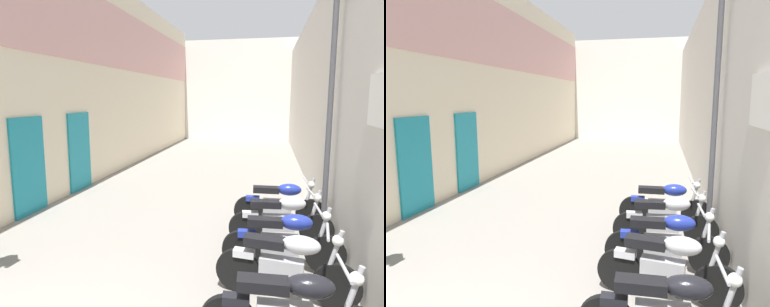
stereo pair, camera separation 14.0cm
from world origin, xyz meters
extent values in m
plane|color=gray|center=(0.00, 8.46, 0.00)|extent=(36.92, 36.92, 0.00)
cube|color=beige|center=(-3.44, 10.46, 3.24)|extent=(0.40, 20.92, 6.48)
cube|color=teal|center=(-3.22, 5.60, 1.10)|extent=(0.06, 1.10, 2.20)
cube|color=teal|center=(-3.22, 7.80, 1.10)|extent=(0.06, 1.10, 2.20)
cube|color=#DBA39E|center=(-3.23, 10.46, 4.67)|extent=(0.04, 20.92, 2.08)
cube|color=beige|center=(3.44, 10.46, 2.67)|extent=(0.40, 20.92, 5.33)
cube|color=white|center=(3.21, 3.00, 2.60)|extent=(0.04, 0.90, 0.60)
cube|color=beige|center=(0.00, 21.92, 3.06)|extent=(9.49, 2.00, 6.11)
ellipsoid|color=black|center=(2.47, 2.19, 0.78)|extent=(0.49, 0.28, 0.24)
cube|color=black|center=(2.01, 2.17, 0.76)|extent=(0.53, 0.24, 0.12)
cylinder|color=#9E9EA3|center=(2.85, 2.21, 0.65)|extent=(0.25, 0.07, 0.77)
cylinder|color=#9E9EA3|center=(2.78, 2.21, 1.00)|extent=(0.06, 0.58, 0.04)
sphere|color=silver|center=(2.90, 2.21, 0.90)|extent=(0.14, 0.14, 0.14)
cube|color=black|center=(1.75, 2.16, 0.56)|extent=(0.29, 0.15, 0.10)
cylinder|color=black|center=(2.91, 3.14, 0.30)|extent=(0.61, 0.16, 0.60)
cylinder|color=black|center=(1.67, 3.30, 0.30)|extent=(0.61, 0.16, 0.60)
cube|color=#9E9EA3|center=(2.24, 3.23, 0.42)|extent=(0.58, 0.27, 0.28)
ellipsoid|color=#B7B7BC|center=(2.47, 3.20, 0.78)|extent=(0.51, 0.32, 0.24)
cube|color=black|center=(2.02, 3.26, 0.76)|extent=(0.54, 0.29, 0.12)
cylinder|color=#9E9EA3|center=(2.84, 3.15, 0.65)|extent=(0.25, 0.09, 0.77)
cylinder|color=#9E9EA3|center=(2.77, 3.16, 1.00)|extent=(0.11, 0.58, 0.04)
sphere|color=silver|center=(2.89, 3.14, 0.90)|extent=(0.14, 0.14, 0.14)
cube|color=#B7B7BC|center=(1.75, 3.29, 0.56)|extent=(0.30, 0.18, 0.10)
cylinder|color=black|center=(2.92, 4.06, 0.30)|extent=(0.60, 0.11, 0.60)
cylinder|color=black|center=(1.67, 3.99, 0.30)|extent=(0.60, 0.11, 0.60)
cube|color=#9E9EA3|center=(2.24, 4.03, 0.42)|extent=(0.57, 0.23, 0.28)
ellipsoid|color=navy|center=(2.47, 4.04, 0.78)|extent=(0.49, 0.29, 0.24)
cube|color=black|center=(2.01, 4.01, 0.76)|extent=(0.53, 0.25, 0.12)
cylinder|color=#9E9EA3|center=(2.85, 4.06, 0.65)|extent=(0.25, 0.07, 0.77)
cylinder|color=#9E9EA3|center=(2.78, 4.06, 1.00)|extent=(0.07, 0.58, 0.04)
sphere|color=silver|center=(2.90, 4.06, 0.90)|extent=(0.14, 0.14, 0.14)
cube|color=navy|center=(1.75, 4.00, 0.56)|extent=(0.29, 0.16, 0.10)
cylinder|color=black|center=(2.91, 5.05, 0.30)|extent=(0.61, 0.15, 0.60)
cylinder|color=black|center=(1.67, 4.91, 0.30)|extent=(0.61, 0.15, 0.60)
cube|color=#9E9EA3|center=(2.24, 4.98, 0.42)|extent=(0.58, 0.26, 0.28)
ellipsoid|color=#B7B7BC|center=(2.47, 5.00, 0.78)|extent=(0.51, 0.31, 0.24)
cube|color=black|center=(2.02, 4.95, 0.76)|extent=(0.54, 0.28, 0.12)
cylinder|color=#9E9EA3|center=(2.85, 5.05, 0.65)|extent=(0.25, 0.09, 0.77)
cylinder|color=#9E9EA3|center=(2.78, 5.04, 1.00)|extent=(0.10, 0.58, 0.04)
sphere|color=silver|center=(2.89, 5.05, 0.90)|extent=(0.14, 0.14, 0.14)
cube|color=#B7B7BC|center=(1.75, 4.92, 0.56)|extent=(0.29, 0.17, 0.10)
cylinder|color=black|center=(2.92, 5.99, 0.30)|extent=(0.60, 0.10, 0.60)
cylinder|color=black|center=(1.67, 5.94, 0.30)|extent=(0.60, 0.10, 0.60)
cube|color=#9E9EA3|center=(2.24, 5.96, 0.42)|extent=(0.57, 0.22, 0.28)
ellipsoid|color=navy|center=(2.47, 5.97, 0.78)|extent=(0.49, 0.28, 0.24)
cube|color=black|center=(2.01, 5.95, 0.76)|extent=(0.53, 0.24, 0.12)
cylinder|color=#9E9EA3|center=(2.85, 5.98, 0.65)|extent=(0.25, 0.07, 0.77)
cylinder|color=#9E9EA3|center=(2.78, 5.98, 1.00)|extent=(0.06, 0.58, 0.04)
sphere|color=silver|center=(2.90, 5.99, 0.90)|extent=(0.14, 0.14, 0.14)
cube|color=navy|center=(1.75, 5.94, 0.56)|extent=(0.29, 0.15, 0.10)
cylinder|color=#47474C|center=(3.09, 5.55, 2.40)|extent=(0.10, 0.10, 4.80)
camera|label=1|loc=(2.02, -1.21, 2.63)|focal=32.96mm
camera|label=2|loc=(2.15, -1.18, 2.63)|focal=32.96mm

